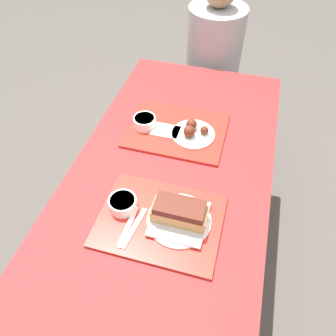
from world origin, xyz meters
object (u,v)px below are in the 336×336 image
bowl_coleslaw_far (145,121)px  brisket_sandwich_plate (179,215)px  person_seated_across (214,48)px  bowl_coleslaw_near (123,203)px  wings_plate_far (193,131)px  tray_far (177,131)px  tray_near (160,220)px

bowl_coleslaw_far → brisket_sandwich_plate: bearing=-58.5°
brisket_sandwich_plate → person_seated_across: person_seated_across is taller
person_seated_across → brisket_sandwich_plate: bearing=-85.5°
bowl_coleslaw_near → person_seated_across: (0.11, 1.24, -0.03)m
brisket_sandwich_plate → wings_plate_far: (-0.05, 0.45, -0.02)m
tray_far → brisket_sandwich_plate: bearing=-74.4°
wings_plate_far → brisket_sandwich_plate: bearing=-83.3°
brisket_sandwich_plate → bowl_coleslaw_far: 0.52m
bowl_coleslaw_near → brisket_sandwich_plate: brisket_sandwich_plate is taller
tray_far → person_seated_across: (0.03, 0.78, -0.00)m
tray_near → tray_far: size_ratio=1.00×
tray_near → bowl_coleslaw_near: 0.15m
person_seated_across → bowl_coleslaw_far: bearing=-102.6°
wings_plate_far → person_seated_across: 0.79m
bowl_coleslaw_near → bowl_coleslaw_far: same height
tray_near → bowl_coleslaw_far: bowl_coleslaw_far is taller
wings_plate_far → person_seated_across: bearing=93.3°
bowl_coleslaw_near → bowl_coleslaw_far: 0.45m
tray_far → bowl_coleslaw_near: size_ratio=4.28×
tray_far → bowl_coleslaw_far: (-0.15, -0.01, 0.03)m
tray_near → tray_far: (-0.06, 0.47, 0.00)m
tray_near → tray_far: bearing=97.6°
tray_far → bowl_coleslaw_near: bearing=-99.7°
tray_far → wings_plate_far: 0.08m
bowl_coleslaw_near → person_seated_across: bearing=84.9°
bowl_coleslaw_far → person_seated_across: 0.81m
wings_plate_far → bowl_coleslaw_far: bearing=-179.4°
bowl_coleslaw_far → person_seated_across: person_seated_across is taller
tray_far → person_seated_across: 0.78m
tray_far → person_seated_across: size_ratio=0.61×
tray_near → brisket_sandwich_plate: brisket_sandwich_plate is taller
brisket_sandwich_plate → bowl_coleslaw_far: size_ratio=2.24×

